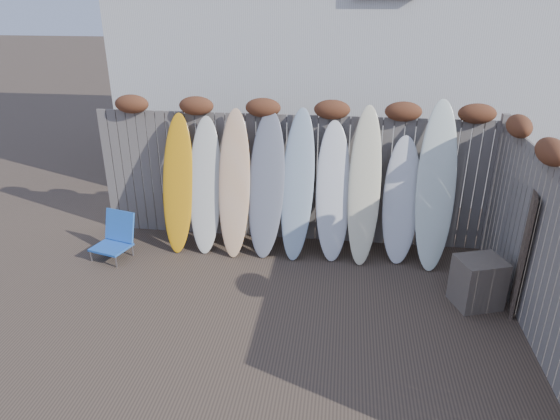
# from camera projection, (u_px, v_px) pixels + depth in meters

# --- Properties ---
(ground) EXTENTS (80.00, 80.00, 0.00)m
(ground) POSITION_uv_depth(u_px,v_px,m) (267.00, 328.00, 5.89)
(ground) COLOR #493A2D
(back_fence) EXTENTS (6.05, 0.28, 2.24)m
(back_fence) POSITION_uv_depth(u_px,v_px,m) (294.00, 168.00, 7.59)
(back_fence) COLOR slate
(back_fence) RESTS_ON ground
(right_fence) EXTENTS (0.28, 4.40, 2.24)m
(right_fence) POSITION_uv_depth(u_px,v_px,m) (547.00, 248.00, 5.31)
(right_fence) COLOR slate
(right_fence) RESTS_ON ground
(house) EXTENTS (8.50, 5.50, 6.33)m
(house) POSITION_uv_depth(u_px,v_px,m) (336.00, 15.00, 10.45)
(house) COLOR silver
(house) RESTS_ON ground
(beach_chair) EXTENTS (0.62, 0.64, 0.66)m
(beach_chair) POSITION_uv_depth(u_px,v_px,m) (115.00, 237.00, 7.41)
(beach_chair) COLOR blue
(beach_chair) RESTS_ON ground
(wooden_crate) EXTENTS (0.66, 0.61, 0.64)m
(wooden_crate) POSITION_uv_depth(u_px,v_px,m) (478.00, 282.00, 6.23)
(wooden_crate) COLOR #4B4438
(wooden_crate) RESTS_ON ground
(lattice_panel) EXTENTS (0.33, 1.02, 1.57)m
(lattice_panel) POSITION_uv_depth(u_px,v_px,m) (522.00, 244.00, 6.15)
(lattice_panel) COLOR #372E21
(lattice_panel) RESTS_ON ground
(surfboard_0) EXTENTS (0.49, 0.73, 2.02)m
(surfboard_0) POSITION_uv_depth(u_px,v_px,m) (178.00, 184.00, 7.46)
(surfboard_0) COLOR orange
(surfboard_0) RESTS_ON ground
(surfboard_1) EXTENTS (0.52, 0.72, 1.98)m
(surfboard_1) POSITION_uv_depth(u_px,v_px,m) (205.00, 186.00, 7.44)
(surfboard_1) COLOR beige
(surfboard_1) RESTS_ON ground
(surfboard_2) EXTENTS (0.50, 0.76, 2.11)m
(surfboard_2) POSITION_uv_depth(u_px,v_px,m) (234.00, 184.00, 7.32)
(surfboard_2) COLOR #F79B7B
(surfboard_2) RESTS_ON ground
(surfboard_3) EXTENTS (0.58, 0.77, 2.10)m
(surfboard_3) POSITION_uv_depth(u_px,v_px,m) (266.00, 185.00, 7.30)
(surfboard_3) COLOR gray
(surfboard_3) RESTS_ON ground
(surfboard_4) EXTENTS (0.54, 0.80, 2.14)m
(surfboard_4) POSITION_uv_depth(u_px,v_px,m) (298.00, 185.00, 7.23)
(surfboard_4) COLOR #A4BAC7
(surfboard_4) RESTS_ON ground
(surfboard_5) EXTENTS (0.56, 0.74, 1.98)m
(surfboard_5) POSITION_uv_depth(u_px,v_px,m) (333.00, 192.00, 7.22)
(surfboard_5) COLOR silver
(surfboard_5) RESTS_ON ground
(surfboard_6) EXTENTS (0.48, 0.79, 2.20)m
(surfboard_6) POSITION_uv_depth(u_px,v_px,m) (364.00, 186.00, 7.10)
(surfboard_6) COLOR #F7ECBE
(surfboard_6) RESTS_ON ground
(surfboard_7) EXTENTS (0.55, 0.66, 1.79)m
(surfboard_7) POSITION_uv_depth(u_px,v_px,m) (401.00, 200.00, 7.16)
(surfboard_7) COLOR silver
(surfboard_7) RESTS_ON ground
(surfboard_8) EXTENTS (0.58, 0.84, 2.31)m
(surfboard_8) POSITION_uv_depth(u_px,v_px,m) (436.00, 186.00, 6.95)
(surfboard_8) COLOR white
(surfboard_8) RESTS_ON ground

